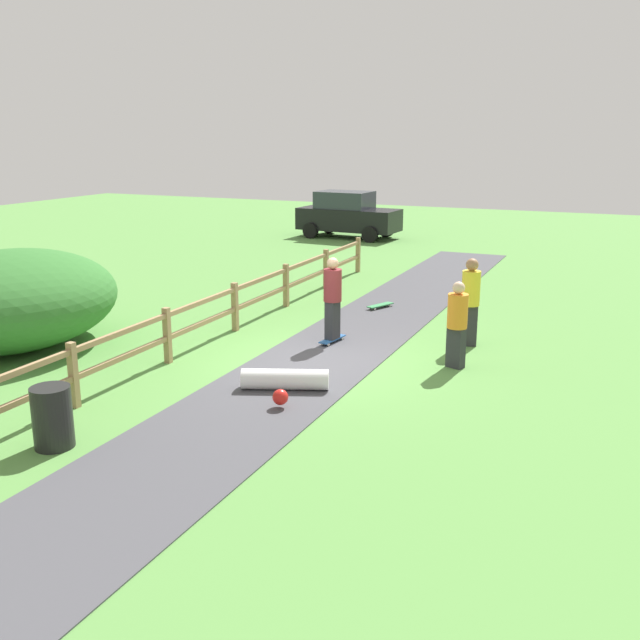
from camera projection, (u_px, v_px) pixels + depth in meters
name	position (u px, v px, depth m)	size (l,w,h in m)	color
ground_plane	(318.00, 361.00, 14.30)	(60.00, 60.00, 0.00)	#568E42
asphalt_path	(318.00, 360.00, 14.30)	(2.40, 28.00, 0.02)	#47474C
wooden_fence	(203.00, 315.00, 15.15)	(0.12, 18.12, 1.10)	#997A51
bush_large	(12.00, 300.00, 14.97)	(3.88, 4.65, 2.02)	#33702D
trash_bin	(52.00, 417.00, 10.30)	(0.56, 0.56, 0.90)	black
skater_riding	(333.00, 296.00, 15.22)	(0.43, 0.82, 1.82)	#265999
skater_fallen	(285.00, 381.00, 12.56)	(1.54, 1.39, 0.36)	white
skateboard_loose	(380.00, 305.00, 18.47)	(0.50, 0.81, 0.08)	#338C4C
bystander_orange	(457.00, 321.00, 13.68)	(0.49, 0.49, 1.66)	#2D2D33
bystander_yellow	(470.00, 298.00, 15.07)	(0.48, 0.48, 1.85)	#2D2D33
parked_car_black	(348.00, 215.00, 30.55)	(4.29, 2.19, 1.92)	black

